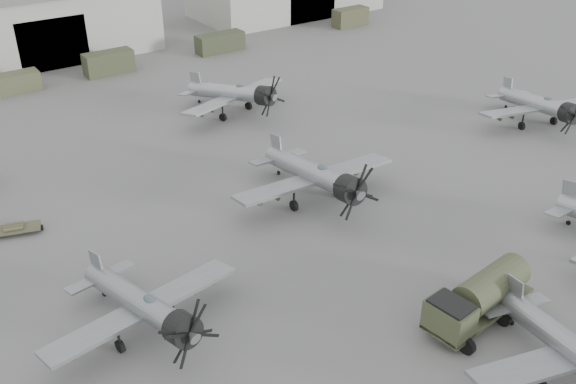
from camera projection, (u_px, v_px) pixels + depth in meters
name	position (u px, v px, depth m)	size (l,w,h in m)	color
ground	(360.00, 321.00, 37.22)	(220.00, 220.00, 0.00)	#5D5D5B
hangar_center	(34.00, 20.00, 79.21)	(29.00, 14.80, 8.70)	#ADADA2
support_truck_3	(11.00, 84.00, 69.07)	(5.91, 2.20, 2.09)	#464A30
support_truck_4	(109.00, 63.00, 74.46)	(5.66, 2.20, 2.58)	#3B3F29
support_truck_5	(220.00, 43.00, 81.94)	(6.28, 2.20, 2.35)	#363B27
support_truck_7	(350.00, 17.00, 92.71)	(5.26, 2.20, 2.55)	#44442C
aircraft_mid_1	(146.00, 307.00, 35.07)	(11.88, 10.69, 4.72)	gray
aircraft_mid_2	(318.00, 176.00, 47.77)	(13.23, 11.91, 5.29)	gray
aircraft_mid_3	(542.00, 106.00, 60.44)	(12.19, 10.97, 4.87)	#93969B
aircraft_far_1	(236.00, 93.00, 63.01)	(12.60, 11.35, 5.04)	#97999F
fuel_tanker	(480.00, 297.00, 36.54)	(7.88, 4.10, 2.95)	#3C402A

